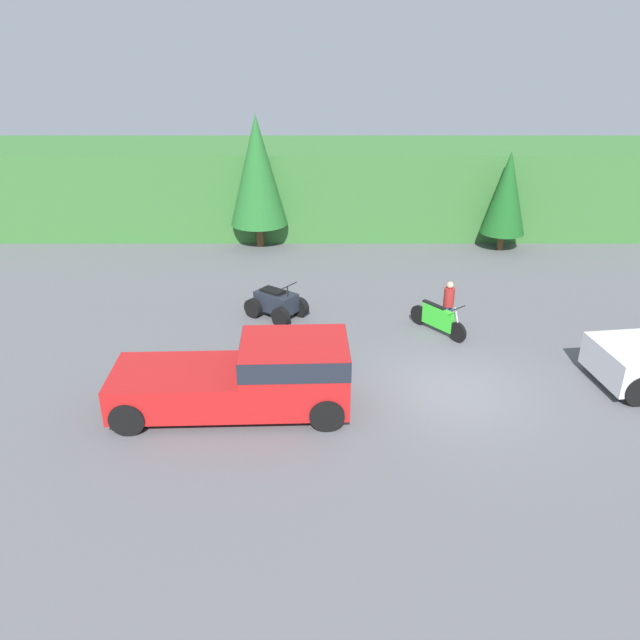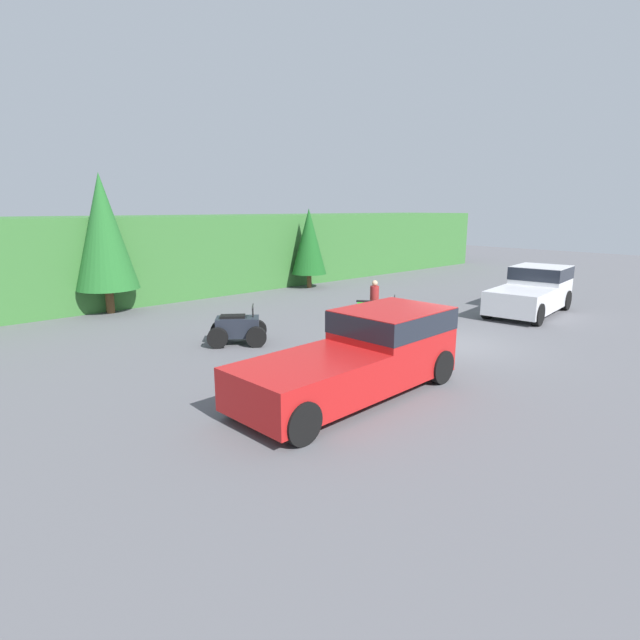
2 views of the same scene
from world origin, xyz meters
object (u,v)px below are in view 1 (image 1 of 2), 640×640
Objects in this scene: quad_atv at (276,303)px; dirt_bike at (437,319)px; rider_person at (448,304)px; pickup_truck_red at (253,375)px.

dirt_bike is at bearing 23.45° from quad_atv.
rider_person is at bearing 90.34° from dirt_bike.
pickup_truck_red reaches higher than dirt_bike.
rider_person is (5.63, -0.98, 0.41)m from quad_atv.
dirt_bike is at bearing -93.82° from rider_person.
pickup_truck_red is at bearing -55.01° from quad_atv.
quad_atv is (0.19, 5.78, -0.52)m from pickup_truck_red.
pickup_truck_red is 7.54m from rider_person.
dirt_bike is 0.62m from rider_person.
pickup_truck_red is 3.62× the size of rider_person.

